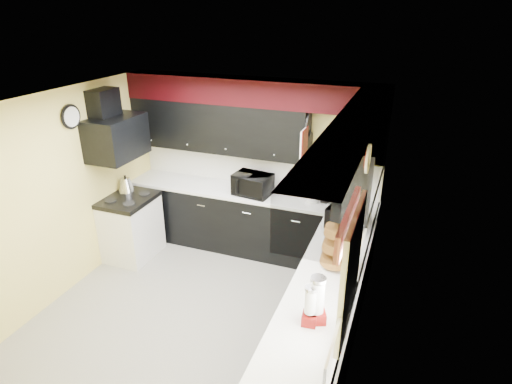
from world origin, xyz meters
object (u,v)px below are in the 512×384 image
knife_block (325,195)px  kettle (126,185)px  utensil_crock (312,196)px  microwave (344,215)px  toaster_oven (252,184)px

knife_block → kettle: knife_block is taller
knife_block → utensil_crock: bearing=-158.9°
microwave → knife_block: bearing=44.6°
toaster_oven → kettle: toaster_oven is taller
microwave → knife_block: (-0.35, 0.55, -0.02)m
utensil_crock → kettle: bearing=-168.4°
knife_block → toaster_oven: bearing=-170.6°
knife_block → kettle: (-2.75, -0.58, -0.03)m
microwave → knife_block: microwave is taller
microwave → kettle: size_ratio=2.15×
toaster_oven → knife_block: bearing=12.7°
toaster_oven → microwave: bearing=-11.1°
toaster_oven → microwave: (1.36, -0.45, -0.02)m
utensil_crock → kettle: 2.64m
toaster_oven → kettle: 1.82m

